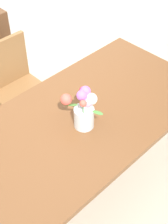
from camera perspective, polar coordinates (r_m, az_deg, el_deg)
ground_plane at (r=2.77m, az=-0.17°, el=-11.41°), size 12.00×12.00×0.00m
dining_table at (r=2.26m, az=-0.20°, el=-2.04°), size 1.87×0.96×0.73m
chair_far at (r=2.84m, az=-11.75°, el=4.74°), size 0.42×0.42×0.90m
flower_vase at (r=2.06m, az=-0.10°, el=0.74°), size 0.19×0.26×0.27m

